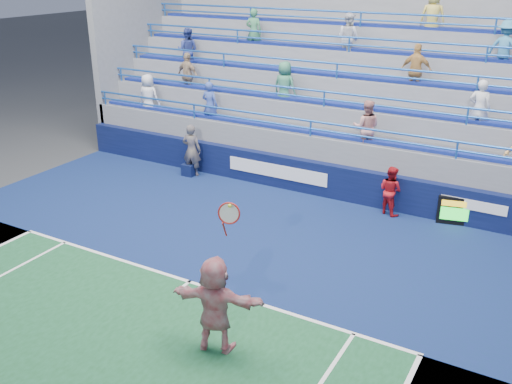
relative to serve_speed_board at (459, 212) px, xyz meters
The scene contains 8 objects.
ground 8.02m from the serve_speed_board, 127.32° to the right, with size 120.00×120.00×0.00m, color #333538.
sponsor_wall 4.86m from the serve_speed_board, behind, with size 18.00×0.32×1.10m.
bleacher_stand 6.32m from the serve_speed_board, 141.21° to the left, with size 18.00×5.60×6.13m.
serve_speed_board is the anchor object (origin of this frame).
judge_chair 9.10m from the serve_speed_board, behind, with size 0.44×0.44×0.76m.
tennis_player 8.64m from the serve_speed_board, 110.04° to the right, with size 1.93×1.01×3.18m.
line_judge 9.03m from the serve_speed_board, behind, with size 0.67×0.44×1.85m, color #151A3C.
ball_girl 2.01m from the serve_speed_board, behind, with size 0.72×0.56×1.49m, color #B0141B.
Camera 1 is at (7.11, -9.35, 7.05)m, focal length 40.00 mm.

